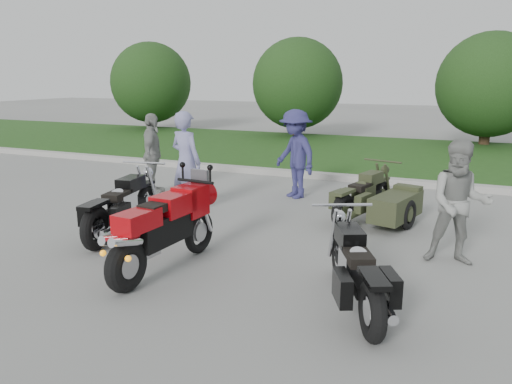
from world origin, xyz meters
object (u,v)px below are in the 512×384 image
at_px(sportbike_red, 163,227).
at_px(person_back, 152,154).
at_px(person_denim, 295,154).
at_px(person_stripe, 186,162).
at_px(cruiser_right, 357,273).
at_px(cruiser_sidecar, 381,203).
at_px(cruiser_left, 120,208).
at_px(person_grey, 459,203).

xyz_separation_m(sportbike_red, person_back, (-2.70, 3.66, 0.27)).
bearing_deg(person_denim, person_stripe, -94.38).
bearing_deg(person_stripe, sportbike_red, 131.07).
distance_m(person_denim, person_back, 3.05).
bearing_deg(cruiser_right, person_denim, 90.73).
relative_size(cruiser_sidecar, person_stripe, 1.10).
xyz_separation_m(sportbike_red, person_stripe, (-1.31, 2.75, 0.34)).
distance_m(sportbike_red, person_stripe, 3.07).
xyz_separation_m(cruiser_left, person_grey, (4.96, 0.82, 0.40)).
distance_m(cruiser_sidecar, person_stripe, 3.62).
height_order(cruiser_right, person_grey, person_grey).
bearing_deg(person_denim, sportbike_red, -56.94).
distance_m(cruiser_left, person_back, 2.95).
xyz_separation_m(cruiser_sidecar, person_stripe, (-3.54, -0.54, 0.56)).
height_order(sportbike_red, person_denim, person_denim).
distance_m(sportbike_red, cruiser_left, 1.80).
xyz_separation_m(person_grey, person_back, (-6.18, 1.83, 0.02)).
xyz_separation_m(sportbike_red, cruiser_right, (2.54, -0.09, -0.18)).
distance_m(cruiser_right, person_denim, 5.22).
xyz_separation_m(person_grey, person_denim, (-3.26, 2.73, 0.07)).
relative_size(cruiser_left, person_grey, 1.34).
xyz_separation_m(cruiser_left, cruiser_right, (4.02, -1.09, -0.03)).
bearing_deg(person_stripe, cruiser_left, 99.95).
bearing_deg(sportbike_red, cruiser_sidecar, 60.19).
relative_size(cruiser_right, person_stripe, 1.05).
bearing_deg(cruiser_sidecar, person_grey, -34.68).
distance_m(cruiser_left, person_grey, 5.05).
xyz_separation_m(cruiser_sidecar, person_back, (-4.92, 0.37, 0.49)).
relative_size(person_stripe, person_grey, 1.11).
bearing_deg(person_denim, person_grey, -4.16).
bearing_deg(sportbike_red, person_denim, 91.54).
height_order(cruiser_right, person_denim, person_denim).
bearing_deg(cruiser_right, person_back, 118.65).
bearing_deg(cruiser_left, sportbike_red, -43.17).
xyz_separation_m(cruiser_right, person_stripe, (-3.85, 2.84, 0.52)).
xyz_separation_m(cruiser_left, person_stripe, (0.17, 1.75, 0.49)).
bearing_deg(person_stripe, person_back, -17.52).
xyz_separation_m(cruiser_right, person_grey, (0.94, 1.92, 0.43)).
height_order(person_denim, person_back, person_denim).
height_order(sportbike_red, cruiser_sidecar, sportbike_red).
height_order(person_stripe, person_back, person_stripe).
bearing_deg(cruiser_sidecar, person_denim, 162.16).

